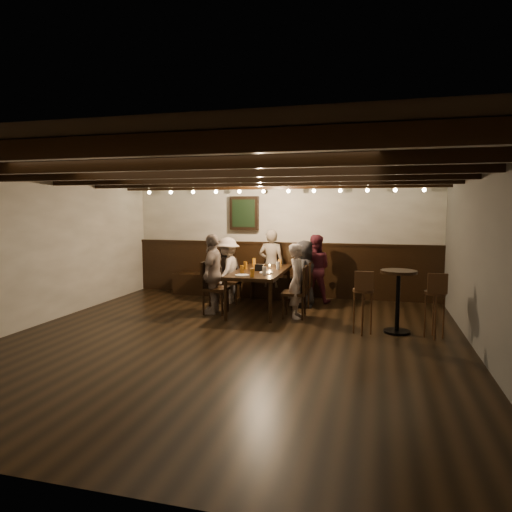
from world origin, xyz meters
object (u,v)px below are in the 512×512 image
(person_left_far, at_px, (213,274))
(bar_stool_right, at_px, (434,314))
(person_right_near, at_px, (304,274))
(chair_right_near, at_px, (302,293))
(dining_table, at_px, (260,274))
(high_top_table, at_px, (398,292))
(person_bench_centre, at_px, (271,264))
(chair_right_far, at_px, (295,302))
(person_left_near, at_px, (228,270))
(person_bench_right, at_px, (315,269))
(person_right_far, at_px, (297,281))
(bar_stool_left, at_px, (363,310))
(chair_left_far, at_px, (215,297))
(chair_left_near, at_px, (229,289))
(person_bench_left, at_px, (227,270))

(person_left_far, distance_m, bar_stool_right, 3.68)
(person_right_near, bearing_deg, chair_right_near, 90.00)
(dining_table, xyz_separation_m, high_top_table, (2.37, -0.98, -0.05))
(person_bench_centre, distance_m, bar_stool_right, 3.65)
(chair_right_far, xyz_separation_m, person_left_near, (-1.49, 0.86, 0.38))
(person_bench_right, distance_m, high_top_table, 2.43)
(person_bench_centre, relative_size, person_right_far, 1.13)
(chair_right_far, bearing_deg, person_right_near, -1.99)
(dining_table, bearing_deg, person_right_far, -30.96)
(person_left_near, bearing_deg, chair_right_far, 58.50)
(person_right_near, xyz_separation_m, bar_stool_right, (2.13, -1.61, -0.27))
(person_bench_centre, xyz_separation_m, high_top_table, (2.40, -2.03, -0.10))
(person_bench_right, bearing_deg, person_left_far, 39.29)
(dining_table, bearing_deg, bar_stool_left, -34.09)
(high_top_table, xyz_separation_m, bar_stool_left, (-0.50, -0.21, -0.26))
(person_right_far, distance_m, bar_stool_right, 2.24)
(chair_left_far, bearing_deg, person_bench_right, 129.81)
(chair_right_near, bearing_deg, chair_left_near, 90.00)
(chair_left_far, distance_m, chair_right_near, 1.70)
(chair_left_far, xyz_separation_m, person_left_near, (-0.06, 0.90, 0.36))
(dining_table, height_order, person_left_near, person_left_near)
(dining_table, distance_m, person_left_far, 0.88)
(chair_left_near, distance_m, person_bench_left, 0.58)
(bar_stool_left, bearing_deg, person_bench_centre, 124.91)
(chair_left_far, relative_size, bar_stool_left, 0.97)
(person_bench_right, height_order, person_left_near, person_bench_right)
(person_bench_left, height_order, person_right_far, person_right_far)
(chair_right_far, distance_m, person_bench_left, 2.13)
(chair_right_far, bearing_deg, high_top_table, -110.35)
(high_top_table, bearing_deg, person_right_near, 138.34)
(person_bench_centre, height_order, bar_stool_left, person_bench_centre)
(person_left_far, bearing_deg, person_right_near, 120.96)
(chair_left_near, bearing_deg, chair_right_near, 90.00)
(person_bench_right, relative_size, person_right_near, 1.07)
(person_bench_right, distance_m, bar_stool_left, 2.36)
(person_left_near, bearing_deg, chair_left_far, 1.94)
(bar_stool_left, bearing_deg, bar_stool_right, -2.61)
(person_right_near, bearing_deg, person_right_far, 180.00)
(person_bench_left, xyz_separation_m, person_right_far, (1.69, -1.30, 0.04))
(person_bench_centre, bearing_deg, high_top_table, 138.08)
(dining_table, bearing_deg, chair_left_near, 147.95)
(person_bench_centre, height_order, high_top_table, person_bench_centre)
(chair_left_far, bearing_deg, person_right_far, 90.00)
(chair_right_near, distance_m, person_bench_centre, 1.04)
(person_right_near, relative_size, bar_stool_right, 1.31)
(bar_stool_right, bearing_deg, dining_table, 154.92)
(chair_left_far, xyz_separation_m, person_right_far, (1.47, 0.04, 0.35))
(person_left_near, height_order, bar_stool_right, person_left_near)
(person_right_near, distance_m, bar_stool_left, 2.03)
(dining_table, relative_size, bar_stool_left, 2.06)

